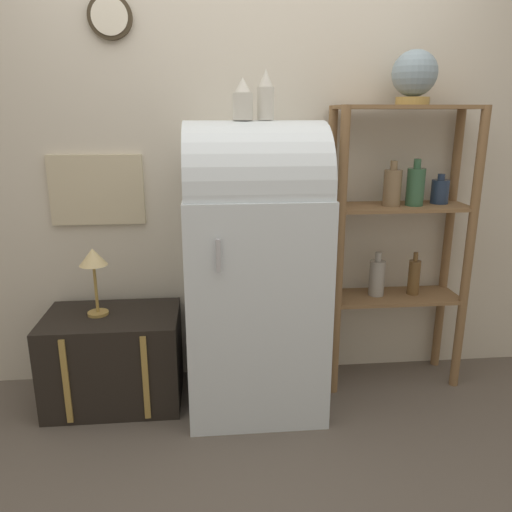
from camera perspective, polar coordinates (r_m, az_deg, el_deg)
The scene contains 9 objects.
ground_plane at distance 2.75m, azimuth 0.28°, elevation -18.28°, with size 12.00×12.00×0.00m, color #60564C.
wall_back at distance 2.85m, azimuth -0.97°, elevation 11.99°, with size 7.00×0.09×2.70m.
refrigerator at distance 2.61m, azimuth -0.18°, elevation -0.94°, with size 0.70×0.69×1.52m.
suitcase_trunk at distance 2.90m, azimuth -15.88°, elevation -11.16°, with size 0.71×0.48×0.51m.
shelf_unit at distance 2.91m, azimuth 16.07°, elevation 2.99°, with size 0.78×0.30×1.59m.
globe at distance 2.84m, azimuth 17.66°, elevation 19.04°, with size 0.23×0.23×0.27m.
vase_left at distance 2.48m, azimuth -1.52°, elevation 17.33°, with size 0.10×0.10×0.19m.
vase_center at distance 2.51m, azimuth 1.12°, elevation 17.76°, with size 0.08×0.08×0.24m.
desk_lamp at distance 2.73m, azimuth -18.08°, elevation -0.76°, with size 0.15×0.15×0.37m.
Camera 1 is at (-0.23, -2.26, 1.55)m, focal length 35.00 mm.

